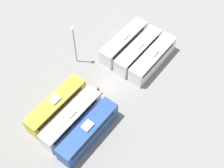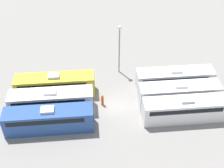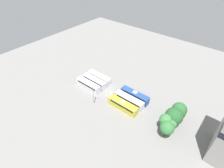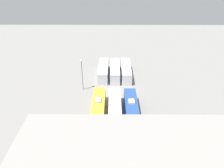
# 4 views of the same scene
# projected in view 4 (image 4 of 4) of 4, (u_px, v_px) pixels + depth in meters

# --- Properties ---
(ground_plane) EXTENTS (126.31, 126.31, 0.00)m
(ground_plane) POSITION_uv_depth(u_px,v_px,m) (115.00, 92.00, 52.78)
(ground_plane) COLOR gray
(bus_0) EXTENTS (2.56, 10.93, 3.39)m
(bus_0) POSITION_uv_depth(u_px,v_px,m) (126.00, 71.00, 59.31)
(bus_0) COLOR silver
(bus_0) RESTS_ON ground_plane
(bus_1) EXTENTS (2.56, 10.93, 3.39)m
(bus_1) POSITION_uv_depth(u_px,v_px,m) (115.00, 71.00, 59.31)
(bus_1) COLOR silver
(bus_1) RESTS_ON ground_plane
(bus_2) EXTENTS (2.56, 10.93, 3.39)m
(bus_2) POSITION_uv_depth(u_px,v_px,m) (103.00, 70.00, 59.48)
(bus_2) COLOR silver
(bus_2) RESTS_ON ground_plane
(bus_3) EXTENTS (2.56, 10.93, 3.39)m
(bus_3) POSITION_uv_depth(u_px,v_px,m) (131.00, 108.00, 44.38)
(bus_3) COLOR #284C93
(bus_3) RESTS_ON ground_plane
(bus_4) EXTENTS (2.56, 10.93, 3.39)m
(bus_4) POSITION_uv_depth(u_px,v_px,m) (115.00, 107.00, 44.49)
(bus_4) COLOR silver
(bus_4) RESTS_ON ground_plane
(bus_5) EXTENTS (2.56, 10.93, 3.39)m
(bus_5) POSITION_uv_depth(u_px,v_px,m) (99.00, 107.00, 44.78)
(bus_5) COLOR gold
(bus_5) RESTS_ON ground_plane
(worker_person) EXTENTS (0.36, 0.36, 1.80)m
(worker_person) POSITION_uv_depth(u_px,v_px,m) (113.00, 93.00, 50.77)
(worker_person) COLOR #CC4C19
(worker_person) RESTS_ON ground_plane
(light_pole) EXTENTS (0.60, 0.60, 8.02)m
(light_pole) POSITION_uv_depth(u_px,v_px,m) (82.00, 70.00, 51.20)
(light_pole) COLOR gray
(light_pole) RESTS_ON ground_plane
(tree_0) EXTENTS (4.68, 4.68, 6.56)m
(tree_0) POSITION_uv_depth(u_px,v_px,m) (147.00, 161.00, 29.46)
(tree_0) COLOR brown
(tree_0) RESTS_ON ground_plane
(tree_1) EXTENTS (4.39, 4.39, 6.04)m
(tree_1) POSITION_uv_depth(u_px,v_px,m) (140.00, 164.00, 29.50)
(tree_1) COLOR brown
(tree_1) RESTS_ON ground_plane
(tree_2) EXTENTS (5.40, 5.40, 7.04)m
(tree_2) POSITION_uv_depth(u_px,v_px,m) (119.00, 159.00, 29.55)
(tree_2) COLOR brown
(tree_2) RESTS_ON ground_plane
(tree_3) EXTENTS (3.56, 3.56, 5.24)m
(tree_3) POSITION_uv_depth(u_px,v_px,m) (104.00, 165.00, 29.78)
(tree_3) COLOR brown
(tree_3) RESTS_ON ground_plane
(tree_4) EXTENTS (3.76, 3.76, 6.11)m
(tree_4) POSITION_uv_depth(u_px,v_px,m) (100.00, 153.00, 30.74)
(tree_4) COLOR brown
(tree_4) RESTS_ON ground_plane
(tree_5) EXTENTS (4.11, 4.11, 6.01)m
(tree_5) POSITION_uv_depth(u_px,v_px,m) (84.00, 162.00, 29.61)
(tree_5) COLOR brown
(tree_5) RESTS_ON ground_plane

